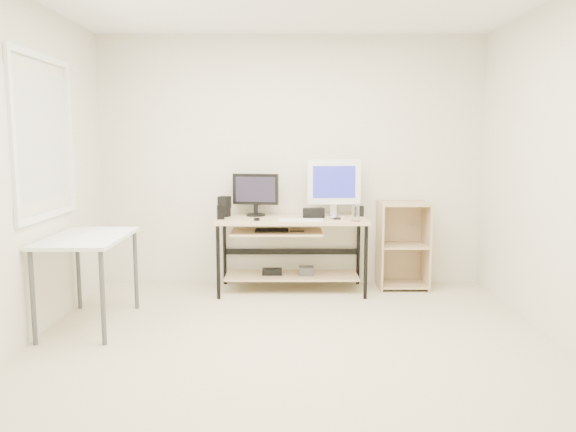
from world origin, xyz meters
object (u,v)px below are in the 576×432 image
Objects in this scene: desk at (289,239)px; side_table at (88,246)px; black_monitor at (256,192)px; audio_controller at (220,212)px; shelf_unit at (402,244)px; white_imac at (334,184)px.

desk is 1.97m from side_table.
audio_controller is at bearing -131.96° from black_monitor.
black_monitor reaches higher than desk.
white_imac reaches higher than shelf_unit.
shelf_unit is 1.55× the size of white_imac.
desk is at bearing -7.07° from audio_controller.
side_table is at bearing -147.35° from desk.
black_monitor is 0.46m from audio_controller.
white_imac reaches higher than black_monitor.
side_table is 2.10× the size of black_monitor.
white_imac reaches higher than desk.
black_monitor is at bearing 174.34° from white_imac.
white_imac is at bearing 29.73° from side_table.
audio_controller is (-1.14, -0.23, -0.27)m from white_imac.
desk is at bearing -17.24° from black_monitor.
desk is 0.74m from audio_controller.
black_monitor is at bearing 23.90° from audio_controller.
white_imac is at bearing 17.69° from desk.
black_monitor is (-0.34, 0.18, 0.46)m from desk.
audio_controller is (0.98, 0.97, 0.15)m from side_table.
white_imac reaches higher than side_table.
shelf_unit reaches higher than audio_controller.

